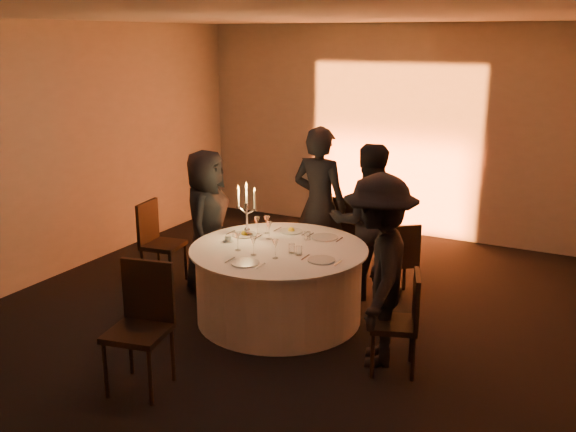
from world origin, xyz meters
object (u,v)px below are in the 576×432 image
at_px(chair_back_right, 399,257).
at_px(guest_left, 207,221).
at_px(chair_left, 157,238).
at_px(guest_right, 378,271).
at_px(coffee_cup, 228,239).
at_px(candelabra, 247,217).
at_px(banquet_table, 279,283).
at_px(chair_right, 403,317).
at_px(chair_back_left, 345,229).
at_px(guest_back_left, 320,206).
at_px(chair_front, 143,318).
at_px(guest_back_right, 368,222).

relative_size(chair_back_right, guest_left, 0.54).
distance_m(chair_left, guest_right, 3.02).
height_order(guest_left, coffee_cup, guest_left).
xyz_separation_m(coffee_cup, candelabra, (0.07, 0.26, 0.18)).
relative_size(banquet_table, chair_right, 2.00).
bearing_deg(guest_left, candelabra, -121.43).
height_order(chair_back_left, guest_back_left, guest_back_left).
xyz_separation_m(banquet_table, chair_front, (-0.37, -1.66, 0.22)).
distance_m(chair_back_right, guest_left, 2.18).
relative_size(chair_right, candelabra, 1.53).
xyz_separation_m(guest_back_right, coffee_cup, (-1.13, -1.07, -0.06)).
distance_m(chair_left, coffee_cup, 1.25).
distance_m(chair_front, coffee_cup, 1.61).
xyz_separation_m(chair_right, candelabra, (-1.94, 0.64, 0.47)).
bearing_deg(chair_back_right, chair_back_left, -72.28).
xyz_separation_m(chair_back_right, chair_front, (-1.30, -2.71, 0.11)).
bearing_deg(guest_back_left, chair_left, 33.58).
distance_m(chair_back_right, guest_right, 1.50).
xyz_separation_m(chair_back_left, guest_back_right, (0.53, -0.64, 0.33)).
height_order(banquet_table, chair_right, chair_right).
relative_size(chair_left, guest_left, 0.60).
bearing_deg(chair_back_right, guest_left, -19.77).
relative_size(guest_back_right, guest_right, 1.01).
bearing_deg(guest_back_left, chair_front, 88.60).
height_order(chair_right, candelabra, candelabra).
distance_m(chair_back_left, guest_right, 2.35).
relative_size(chair_left, chair_front, 0.92).
bearing_deg(chair_back_right, guest_back_left, -44.87).
height_order(banquet_table, chair_front, chair_front).
distance_m(chair_back_left, guest_left, 1.75).
bearing_deg(chair_back_left, chair_right, 122.62).
relative_size(chair_right, chair_front, 0.85).
distance_m(chair_left, candelabra, 1.33).
height_order(chair_front, guest_back_left, guest_back_left).
distance_m(chair_right, coffee_cup, 2.07).
distance_m(chair_back_left, chair_back_right, 1.06).
xyz_separation_m(chair_left, chair_right, (3.20, -0.68, -0.04)).
xyz_separation_m(guest_left, candelabra, (0.63, -0.16, 0.16)).
xyz_separation_m(chair_right, coffee_cup, (-2.01, 0.38, 0.29)).
distance_m(guest_back_left, candelabra, 1.05).
bearing_deg(banquet_table, guest_back_left, 94.34).
bearing_deg(banquet_table, chair_left, 172.57).
height_order(chair_right, guest_left, guest_left).
relative_size(chair_back_right, coffee_cup, 8.01).
bearing_deg(guest_left, guest_back_left, -68.92).
xyz_separation_m(chair_back_right, guest_back_right, (-0.36, -0.05, 0.37)).
xyz_separation_m(chair_left, guest_back_right, (2.32, 0.77, 0.31)).
bearing_deg(guest_right, chair_left, -119.64).
distance_m(banquet_table, chair_left, 1.77).
relative_size(banquet_table, guest_right, 1.05).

